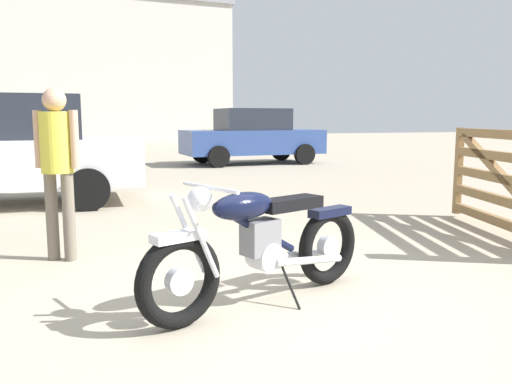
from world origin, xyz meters
TOP-DOWN VIEW (x-y plane):
  - ground_plane at (0.00, 0.00)m, footprint 80.00×80.00m
  - vintage_motorcycle at (-0.18, 0.01)m, footprint 1.98×0.89m
  - bystander at (-1.62, 1.78)m, footprint 0.41×0.30m
  - silver_sedan_mid at (3.61, 11.52)m, footprint 4.27×2.07m
  - industrial_building at (-1.59, 32.25)m, footprint 19.54×10.41m

SIDE VIEW (x-z plane):
  - ground_plane at x=0.00m, z-range 0.00..0.00m
  - vintage_motorcycle at x=-0.18m, z-range -0.02..0.92m
  - silver_sedan_mid at x=3.61m, z-range 0.00..1.67m
  - bystander at x=-1.62m, z-range 0.19..1.85m
  - industrial_building at x=-1.59m, z-range -3.67..12.65m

